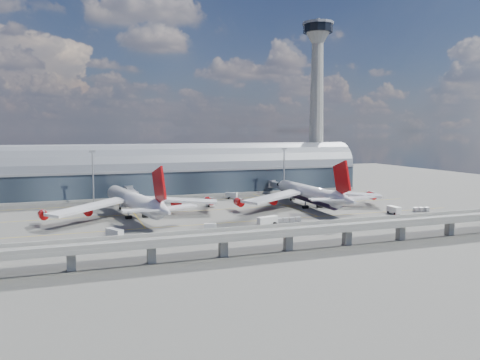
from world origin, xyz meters
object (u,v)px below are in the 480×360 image
object	(u,v)px
service_truck_1	(210,227)
service_truck_4	(210,203)
service_truck_5	(231,195)
cargo_train_0	(291,229)
floodlight_mast_left	(93,176)
floodlight_mast_right	(284,170)
control_tower	(317,104)
airliner_left	(135,201)
airliner_right	(310,194)
service_truck_0	(115,233)
cargo_train_1	(289,220)
service_truck_2	(267,220)
cargo_train_2	(421,209)
service_truck_3	(394,210)

from	to	relation	value
service_truck_1	service_truck_4	size ratio (longest dim) A/B	0.79
service_truck_4	service_truck_5	distance (m)	28.01
service_truck_5	cargo_train_0	bearing A→B (deg)	-146.23
floodlight_mast_left	floodlight_mast_right	xyz separation A→B (m)	(100.00, 0.00, 0.00)
control_tower	airliner_left	world-z (taller)	control_tower
floodlight_mast_right	service_truck_5	size ratio (longest dim) A/B	4.09
airliner_right	service_truck_5	xyz separation A→B (m)	(-24.92, 39.18, -4.62)
service_truck_4	airliner_left	bearing A→B (deg)	-162.82
service_truck_0	control_tower	bearing A→B (deg)	7.85
floodlight_mast_left	cargo_train_0	bearing A→B (deg)	-54.38
floodlight_mast_left	floodlight_mast_right	world-z (taller)	same
control_tower	service_truck_5	size ratio (longest dim) A/B	16.40
floodlight_mast_left	service_truck_5	size ratio (longest dim) A/B	4.09
service_truck_5	cargo_train_0	size ratio (longest dim) A/B	1.39
floodlight_mast_right	airliner_left	bearing A→B (deg)	-153.82
service_truck_5	cargo_train_1	xyz separation A→B (m)	(0.25, -68.07, -0.61)
service_truck_0	service_truck_5	size ratio (longest dim) A/B	1.15
control_tower	cargo_train_1	distance (m)	130.41
airliner_left	service_truck_5	world-z (taller)	airliner_left
airliner_left	service_truck_1	world-z (taller)	airliner_left
service_truck_2	service_truck_5	bearing A→B (deg)	-22.28
service_truck_1	cargo_train_1	world-z (taller)	service_truck_1
floodlight_mast_left	cargo_train_1	distance (m)	100.16
cargo_train_2	airliner_left	bearing A→B (deg)	65.71
service_truck_4	airliner_right	bearing A→B (deg)	-29.47
cargo_train_0	service_truck_0	bearing A→B (deg)	68.93
floodlight_mast_left	service_truck_3	xyz separation A→B (m)	(118.12, -70.56, -11.99)
airliner_left	airliner_right	size ratio (longest dim) A/B	1.02
service_truck_1	cargo_train_1	bearing A→B (deg)	-65.58
service_truck_0	cargo_train_2	bearing A→B (deg)	-27.46
service_truck_1	cargo_train_0	bearing A→B (deg)	-94.88
service_truck_5	cargo_train_1	distance (m)	68.08
service_truck_4	cargo_train_2	size ratio (longest dim) A/B	0.78
airliner_left	service_truck_4	bearing A→B (deg)	14.13
control_tower	service_truck_4	distance (m)	111.86
service_truck_0	service_truck_2	distance (m)	55.77
service_truck_1	cargo_train_2	xyz separation A→B (m)	(97.50, 6.82, -0.38)
airliner_right	service_truck_3	xyz separation A→B (m)	(25.01, -27.44, -4.49)
service_truck_0	cargo_train_1	size ratio (longest dim) A/B	0.69
floodlight_mast_left	service_truck_3	world-z (taller)	floodlight_mast_left
floodlight_mast_right	airliner_right	distance (m)	44.30
control_tower	floodlight_mast_right	size ratio (longest dim) A/B	4.01
airliner_left	service_truck_3	bearing A→B (deg)	-25.61
floodlight_mast_right	airliner_left	world-z (taller)	floodlight_mast_right
service_truck_3	service_truck_5	size ratio (longest dim) A/B	1.06
service_truck_0	cargo_train_0	size ratio (longest dim) A/B	1.59
control_tower	cargo_train_0	world-z (taller)	control_tower
floodlight_mast_right	service_truck_0	world-z (taller)	floodlight_mast_right
floodlight_mast_right	service_truck_0	bearing A→B (deg)	-141.77
service_truck_1	cargo_train_0	world-z (taller)	service_truck_1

